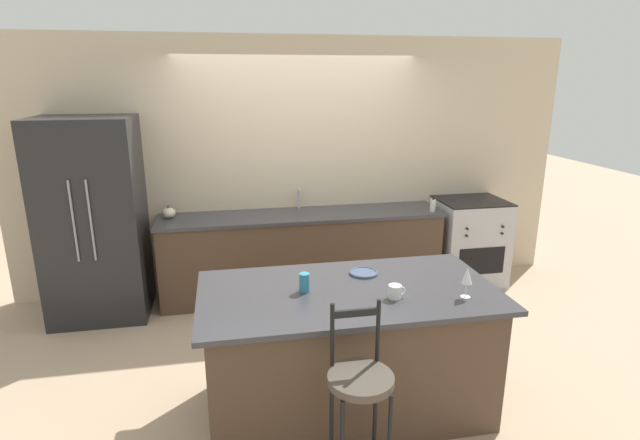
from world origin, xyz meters
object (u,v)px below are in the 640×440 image
tumbler_cup (304,282)px  soap_bottle (433,205)px  dinner_plate (363,273)px  oven_range (468,241)px  pumpkin_decoration (169,213)px  wine_glass (467,276)px  coffee_mug (395,292)px  refrigerator (94,220)px  bar_stool_near (360,398)px

tumbler_cup → soap_bottle: (1.67, 1.79, -0.01)m
dinner_plate → soap_bottle: soap_bottle is taller
oven_range → pumpkin_decoration: size_ratio=7.24×
wine_glass → soap_bottle: wine_glass is taller
dinner_plate → wine_glass: wine_glass is taller
oven_range → coffee_mug: size_ratio=8.33×
tumbler_cup → oven_range: bearing=41.5°
refrigerator → oven_range: size_ratio=2.01×
refrigerator → bar_stool_near: 3.30m
oven_range → wine_glass: wine_glass is taller
wine_glass → pumpkin_decoration: 3.14m
dinner_plate → coffee_mug: coffee_mug is taller
oven_range → dinner_plate: (-1.74, -1.73, 0.44)m
dinner_plate → tumbler_cup: bearing=-154.7°
wine_glass → coffee_mug: (-0.45, 0.07, -0.10)m
bar_stool_near → coffee_mug: size_ratio=9.72×
tumbler_cup → coffee_mug: bearing=-21.0°
oven_range → coffee_mug: 2.77m
wine_glass → tumbler_cup: size_ratio=1.62×
oven_range → coffee_mug: bearing=-127.3°
refrigerator → pumpkin_decoration: refrigerator is taller
dinner_plate → pumpkin_decoration: (-1.53, 1.85, 0.03)m
oven_range → tumbler_cup: tumbler_cup is taller
dinner_plate → tumbler_cup: tumbler_cup is taller
bar_stool_near → coffee_mug: 0.76m
wine_glass → bar_stool_near: bearing=-149.6°
wine_glass → coffee_mug: wine_glass is taller
oven_range → bar_stool_near: (-2.03, -2.73, 0.13)m
refrigerator → soap_bottle: size_ratio=11.83×
tumbler_cup → bar_stool_near: bearing=-77.4°
wine_glass → dinner_plate: bearing=136.7°
refrigerator → dinner_plate: size_ratio=9.30×
oven_range → tumbler_cup: size_ratio=7.59×
refrigerator → oven_range: 3.97m
coffee_mug → tumbler_cup: (-0.56, 0.21, 0.02)m
dinner_plate → soap_bottle: (1.21, 1.57, 0.05)m
oven_range → coffee_mug: coffee_mug is taller
coffee_mug → bar_stool_near: bearing=-124.2°
wine_glass → oven_range: bearing=61.9°
refrigerator → pumpkin_decoration: bearing=14.4°
oven_range → wine_glass: (-1.20, -2.24, 0.58)m
oven_range → soap_bottle: bearing=-163.2°
coffee_mug → pumpkin_decoration: bearing=125.3°
tumbler_cup → pumpkin_decoration: (-1.06, 2.07, -0.02)m
refrigerator → oven_range: bearing=0.8°
bar_stool_near → tumbler_cup: 0.88m
tumbler_cup → soap_bottle: size_ratio=0.78×
wine_glass → pumpkin_decoration: wine_glass is taller
refrigerator → wine_glass: 3.50m
bar_stool_near → pumpkin_decoration: (-1.23, 2.84, 0.35)m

